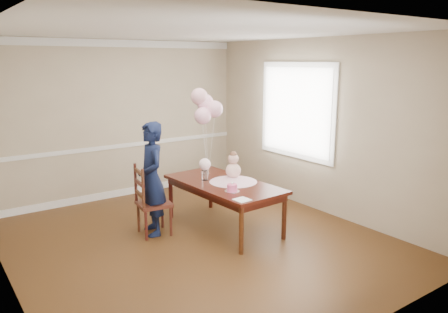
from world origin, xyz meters
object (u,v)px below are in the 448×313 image
Objects in this scene: birthday_cake at (232,188)px; woman at (152,179)px; dining_table_top at (224,184)px; dining_chair_seat at (154,204)px.

woman is at bearing 132.96° from birthday_cake.
dining_table_top is at bearing 76.40° from woman.
dining_chair_seat is at bearing 134.14° from birthday_cake.
dining_table_top is at bearing -13.84° from dining_chair_seat.
birthday_cake is at bearing -37.84° from dining_chair_seat.
woman is (-0.92, 0.40, 0.13)m from dining_table_top.
dining_chair_seat is (-0.91, 0.37, -0.21)m from dining_table_top.
woman reaches higher than birthday_cake.
dining_table_top is at bearing 68.95° from birthday_cake.
birthday_cake is at bearing -113.96° from dining_table_top.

